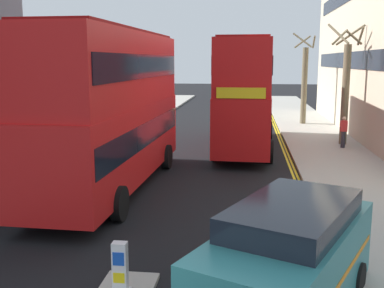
% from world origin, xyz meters
% --- Properties ---
extents(sidewalk_right, '(4.00, 80.00, 0.14)m').
position_xyz_m(sidewalk_right, '(6.50, 16.00, 0.07)').
color(sidewalk_right, '#ADA89E').
rests_on(sidewalk_right, ground).
extents(sidewalk_left, '(4.00, 80.00, 0.14)m').
position_xyz_m(sidewalk_left, '(-6.50, 16.00, 0.07)').
color(sidewalk_left, '#ADA89E').
rests_on(sidewalk_left, ground).
extents(kerb_line_outer, '(0.10, 56.00, 0.01)m').
position_xyz_m(kerb_line_outer, '(4.40, 14.00, 0.00)').
color(kerb_line_outer, yellow).
rests_on(kerb_line_outer, ground).
extents(kerb_line_inner, '(0.10, 56.00, 0.01)m').
position_xyz_m(kerb_line_inner, '(4.24, 14.00, 0.00)').
color(kerb_line_inner, yellow).
rests_on(kerb_line_inner, ground).
extents(keep_left_bollard, '(0.36, 0.28, 1.11)m').
position_xyz_m(keep_left_bollard, '(0.00, 3.68, 0.61)').
color(keep_left_bollard, silver).
rests_on(keep_left_bollard, traffic_island).
extents(double_decker_bus_away, '(3.06, 10.88, 5.64)m').
position_xyz_m(double_decker_bus_away, '(-2.41, 11.55, 3.03)').
color(double_decker_bus_away, red).
rests_on(double_decker_bus_away, ground).
extents(double_decker_bus_oncoming, '(3.12, 10.89, 5.64)m').
position_xyz_m(double_decker_bus_oncoming, '(2.29, 19.98, 3.03)').
color(double_decker_bus_oncoming, red).
rests_on(double_decker_bus_oncoming, ground).
extents(taxi_minivan, '(3.69, 5.15, 2.12)m').
position_xyz_m(taxi_minivan, '(3.09, 3.45, 1.07)').
color(taxi_minivan, teal).
rests_on(taxi_minivan, ground).
extents(pedestrian_far, '(0.34, 0.22, 1.62)m').
position_xyz_m(pedestrian_far, '(7.30, 20.07, 0.99)').
color(pedestrian_far, '#2D2D38').
rests_on(pedestrian_far, sidewalk_right).
extents(street_tree_near, '(1.59, 1.79, 6.36)m').
position_xyz_m(street_tree_near, '(6.32, 29.48, 3.03)').
color(street_tree_near, '#6B6047').
rests_on(street_tree_near, sidewalk_right).
extents(street_tree_mid, '(2.06, 2.07, 6.36)m').
position_xyz_m(street_tree_mid, '(7.50, 21.21, 3.15)').
color(street_tree_mid, '#6B6047').
rests_on(street_tree_mid, sidewalk_right).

